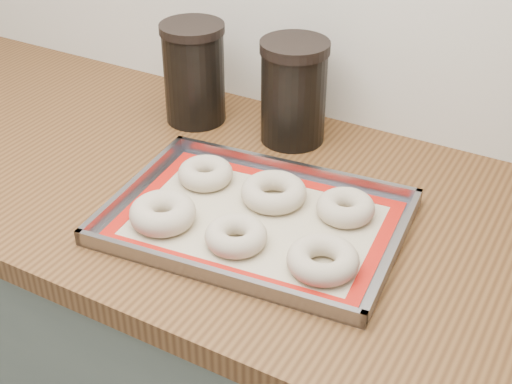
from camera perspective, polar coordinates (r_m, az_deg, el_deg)
The scene contains 11 objects.
countertop at distance 1.16m, azimuth 8.28°, elevation -3.69°, with size 3.06×0.68×0.04m, color brown.
baking_tray at distance 1.14m, azimuth -0.00°, elevation -2.23°, with size 0.49×0.37×0.03m.
baking_mat at distance 1.14m, azimuth 0.00°, elevation -2.31°, with size 0.45×0.33×0.00m.
bagel_front_left at distance 1.14m, azimuth -7.47°, elevation -1.69°, with size 0.11×0.11×0.04m, color #BDAC92.
bagel_front_mid at distance 1.08m, azimuth -1.61°, elevation -3.52°, with size 0.10×0.10×0.03m, color #BDAC92.
bagel_front_right at distance 1.04m, azimuth 5.37°, elevation -5.41°, with size 0.11×0.11×0.03m, color #BDAC92.
bagel_back_left at distance 1.23m, azimuth -4.07°, elevation 1.51°, with size 0.10×0.10×0.03m, color #BDAC92.
bagel_back_mid at distance 1.18m, azimuth 1.42°, elevation -0.01°, with size 0.11×0.11×0.04m, color #BDAC92.
bagel_back_right at distance 1.15m, azimuth 7.17°, elevation -1.24°, with size 0.09×0.09×0.03m, color #BDAC92.
canister_left at distance 1.42m, azimuth -4.98°, elevation 9.47°, with size 0.13×0.13×0.20m.
canister_mid at distance 1.34m, azimuth 3.02°, elevation 8.02°, with size 0.13×0.13×0.20m.
Camera 1 is at (0.30, 0.80, 1.57)m, focal length 50.00 mm.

